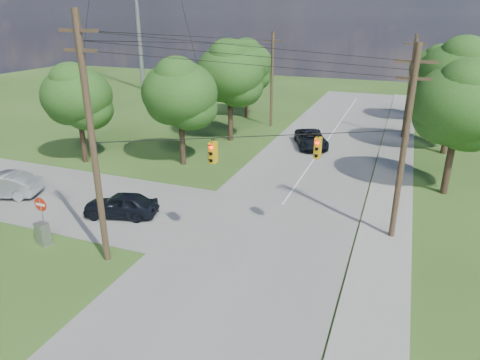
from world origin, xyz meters
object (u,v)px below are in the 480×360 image
at_px(pole_sw, 92,142).
at_px(car_cross_silver, 1,185).
at_px(car_cross_dark, 121,205).
at_px(pole_north_e, 410,87).
at_px(pole_north_w, 272,79).
at_px(car_main_north, 311,139).
at_px(do_not_enter_sign, 41,209).
at_px(pole_ne, 404,144).
at_px(control_cabinet, 43,234).

distance_m(pole_sw, car_cross_silver, 13.45).
relative_size(car_cross_dark, car_cross_silver, 0.89).
bearing_deg(pole_north_e, pole_north_w, 180.00).
height_order(pole_north_e, car_cross_silver, pole_north_e).
height_order(pole_north_e, car_main_north, pole_north_e).
bearing_deg(pole_sw, do_not_enter_sign, 172.59).
bearing_deg(car_cross_dark, do_not_enter_sign, -47.06).
height_order(pole_north_w, car_cross_silver, pole_north_w).
distance_m(pole_north_w, car_cross_dark, 25.66).
height_order(pole_sw, car_main_north, pole_sw).
distance_m(pole_north_e, car_cross_silver, 36.13).
bearing_deg(car_cross_silver, pole_north_e, 117.13).
relative_size(pole_sw, pole_north_e, 1.20).
xyz_separation_m(pole_north_e, do_not_enter_sign, (-18.10, -29.00, -3.35)).
distance_m(pole_ne, car_main_north, 18.11).
xyz_separation_m(car_cross_dark, do_not_enter_sign, (-2.37, -3.78, 0.98)).
bearing_deg(pole_sw, car_cross_silver, 160.95).
bearing_deg(pole_ne, car_cross_dark, -168.43).
height_order(pole_north_w, car_main_north, pole_north_w).
relative_size(car_main_north, do_not_enter_sign, 2.23).
bearing_deg(control_cabinet, do_not_enter_sign, 142.61).
relative_size(pole_north_e, pole_north_w, 1.00).
bearing_deg(pole_north_e, do_not_enter_sign, -121.96).
relative_size(pole_north_e, do_not_enter_sign, 4.07).
xyz_separation_m(car_cross_dark, car_cross_silver, (-9.43, -0.35, 0.07)).
bearing_deg(pole_ne, pole_sw, -150.62).
height_order(pole_sw, car_cross_silver, pole_sw).
xyz_separation_m(pole_north_e, control_cabinet, (-17.62, -29.62, -4.49)).
xyz_separation_m(car_cross_dark, car_main_north, (7.76, 18.80, -0.01)).
height_order(pole_ne, pole_north_e, pole_ne).
distance_m(pole_north_w, car_cross_silver, 28.27).
bearing_deg(control_cabinet, pole_north_w, 98.06).
height_order(pole_north_e, pole_north_w, same).
relative_size(pole_north_e, control_cabinet, 7.77).
bearing_deg(pole_ne, control_cabinet, -156.61).
bearing_deg(pole_ne, car_main_north, 117.09).
height_order(pole_ne, control_cabinet, pole_ne).
height_order(pole_ne, do_not_enter_sign, pole_ne).
distance_m(car_cross_silver, control_cabinet, 8.56).
distance_m(pole_north_e, pole_north_w, 13.90).
xyz_separation_m(car_cross_silver, car_main_north, (17.19, 19.15, -0.07)).
bearing_deg(car_cross_dark, pole_sw, 11.98).
distance_m(pole_ne, control_cabinet, 19.80).
bearing_deg(pole_north_w, car_cross_dark, -94.15).
relative_size(pole_sw, car_cross_silver, 2.37).
bearing_deg(pole_ne, pole_north_e, 90.00).
xyz_separation_m(pole_north_e, car_cross_dark, (-15.73, -25.22, -4.33)).
xyz_separation_m(pole_north_e, car_main_north, (-7.97, -6.42, -4.34)).
xyz_separation_m(pole_sw, pole_north_w, (-0.40, 29.60, -1.10)).
xyz_separation_m(pole_north_e, pole_north_w, (-13.90, 0.00, 0.00)).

